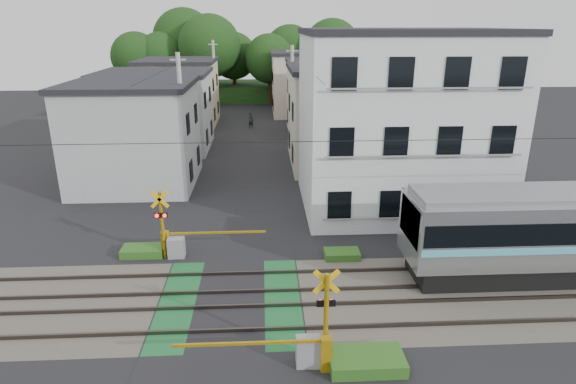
{
  "coord_description": "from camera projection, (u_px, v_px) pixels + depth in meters",
  "views": [
    {
      "loc": [
        1.28,
        -15.27,
        9.53
      ],
      "look_at": [
        2.37,
        5.0,
        2.39
      ],
      "focal_mm": 30.0,
      "sensor_mm": 36.0,
      "label": 1
    }
  ],
  "objects": [
    {
      "name": "crossing_signal_near",
      "position": [
        311.0,
        345.0,
        13.94
      ],
      "size": [
        4.74,
        0.65,
        3.09
      ],
      "color": "yellow",
      "rests_on": "ground"
    },
    {
      "name": "weed_patches",
      "position": [
        279.0,
        296.0,
        17.43
      ],
      "size": [
        10.25,
        8.8,
        0.4
      ],
      "color": "#2D5E1E",
      "rests_on": "ground"
    },
    {
      "name": "pedestrian",
      "position": [
        251.0,
        120.0,
        45.96
      ],
      "size": [
        0.68,
        0.58,
        1.58
      ],
      "primitive_type": "imported",
      "rotation": [
        0.0,
        0.0,
        2.72
      ],
      "color": "#262730",
      "rests_on": "ground"
    },
    {
      "name": "crossing_signal_far",
      "position": [
        174.0,
        242.0,
        20.56
      ],
      "size": [
        4.74,
        0.65,
        3.09
      ],
      "color": "yellow",
      "rests_on": "ground"
    },
    {
      "name": "track_bed",
      "position": [
        230.0,
        300.0,
        17.47
      ],
      "size": [
        120.0,
        120.0,
        0.14
      ],
      "color": "#47423A",
      "rests_on": "ground"
    },
    {
      "name": "tree_hill",
      "position": [
        246.0,
        60.0,
        61.32
      ],
      "size": [
        40.0,
        13.07,
        11.5
      ],
      "color": "#193913",
      "rests_on": "ground"
    },
    {
      "name": "utility_poles",
      "position": [
        232.0,
        97.0,
        37.75
      ],
      "size": [
        7.9,
        42.0,
        8.0
      ],
      "color": "#A5A5A0",
      "rests_on": "ground"
    },
    {
      "name": "catenary",
      "position": [
        400.0,
        202.0,
        16.59
      ],
      "size": [
        60.0,
        5.04,
        7.0
      ],
      "color": "#2D2D33",
      "rests_on": "ground"
    },
    {
      "name": "houses_row",
      "position": [
        250.0,
        102.0,
        40.84
      ],
      "size": [
        22.07,
        31.35,
        6.8
      ],
      "color": "#AAADB0",
      "rests_on": "ground"
    },
    {
      "name": "ground",
      "position": [
        230.0,
        301.0,
        17.48
      ],
      "size": [
        120.0,
        120.0,
        0.0
      ],
      "primitive_type": "plane",
      "color": "black"
    },
    {
      "name": "apartment_block",
      "position": [
        399.0,
        121.0,
        25.31
      ],
      "size": [
        10.2,
        8.36,
        9.3
      ],
      "color": "silver",
      "rests_on": "ground"
    }
  ]
}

